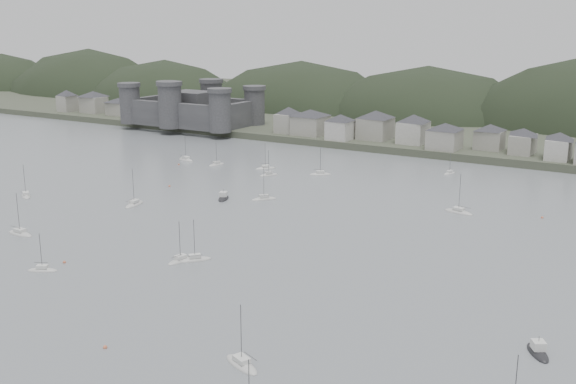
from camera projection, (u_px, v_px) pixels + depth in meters
The scene contains 9 objects.
ground at pixel (78, 306), 125.10m from camera, with size 900.00×900.00×0.00m, color slate.
far_shore_land at pixel (496, 117), 368.92m from camera, with size 900.00×250.00×3.00m, color #383D2D.
forested_ridge at pixel (491, 148), 348.39m from camera, with size 851.55×103.94×102.57m.
castle at pixel (192, 108), 331.97m from camera, with size 66.00×43.00×20.00m.
waterfront_town at pixel (556, 142), 249.17m from camera, with size 451.48×28.46×12.92m.
moored_fleet at pixel (294, 226), 174.17m from camera, with size 193.72×169.52×12.46m.
motor_launch_near at pixel (538, 352), 107.16m from camera, with size 5.82×7.26×3.69m.
motor_launch_far at pixel (224, 198), 201.94m from camera, with size 5.72×8.13×3.84m.
mooring_buoys at pixel (215, 225), 175.40m from camera, with size 180.41×119.84×0.70m.
Camera 1 is at (93.94, -78.74, 51.09)m, focal length 41.89 mm.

